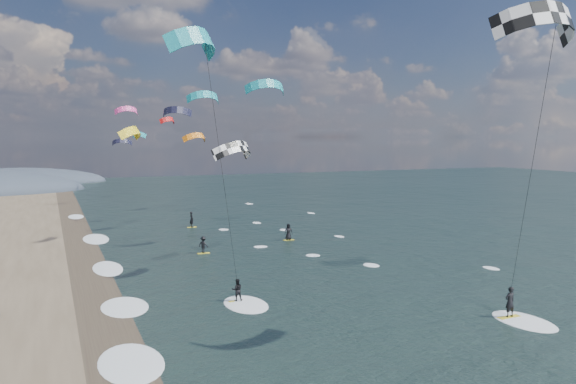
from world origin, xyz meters
name	(u,v)px	position (x,y,z in m)	size (l,w,h in m)	color
ground	(415,372)	(0.00, 0.00, 0.00)	(260.00, 260.00, 0.00)	black
wet_sand_strip	(110,336)	(-12.00, 10.00, 0.00)	(3.00, 240.00, 0.00)	#382D23
kitesurfer_near_a	(549,85)	(6.34, -0.87, 12.75)	(7.82, 8.42, 16.58)	gold
kitesurfer_near_b	(220,144)	(-6.13, 9.27, 10.05)	(6.76, 8.86, 16.18)	gold
far_kitesurfers	(230,233)	(1.80, 33.43, 0.84)	(10.68, 15.75, 1.83)	gold
bg_kite_field	(172,121)	(-0.01, 51.60, 12.42)	(14.66, 75.83, 6.77)	orange
shoreline_surf	(123,308)	(-10.80, 14.75, 0.00)	(2.40, 79.40, 0.11)	white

